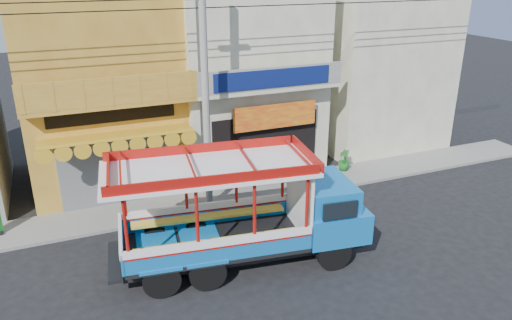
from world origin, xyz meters
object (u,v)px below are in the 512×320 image
at_px(potted_plant_c, 344,160).
at_px(utility_pole, 209,77).
at_px(potted_plant_a, 301,172).
at_px(potted_plant_b, 281,169).
at_px(songthaew_truck, 260,211).

bearing_deg(potted_plant_c, utility_pole, -79.56).
distance_m(potted_plant_a, potted_plant_b, 0.84).
bearing_deg(potted_plant_b, potted_plant_c, -142.71).
xyz_separation_m(potted_plant_b, potted_plant_c, (3.08, 0.09, -0.09)).
height_order(potted_plant_b, potted_plant_c, potted_plant_b).
bearing_deg(utility_pole, potted_plant_b, 18.14).
distance_m(songthaew_truck, potted_plant_b, 5.91).
xyz_separation_m(songthaew_truck, potted_plant_c, (6.15, 5.03, -1.14)).
height_order(songthaew_truck, potted_plant_c, songthaew_truck).
relative_size(utility_pole, potted_plant_b, 25.23).
bearing_deg(utility_pole, songthaew_truck, -86.22).
bearing_deg(potted_plant_a, utility_pole, 153.01).
height_order(utility_pole, potted_plant_c, utility_pole).
xyz_separation_m(utility_pole, potted_plant_b, (3.32, 1.09, -4.36)).
bearing_deg(potted_plant_a, potted_plant_b, 108.89).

